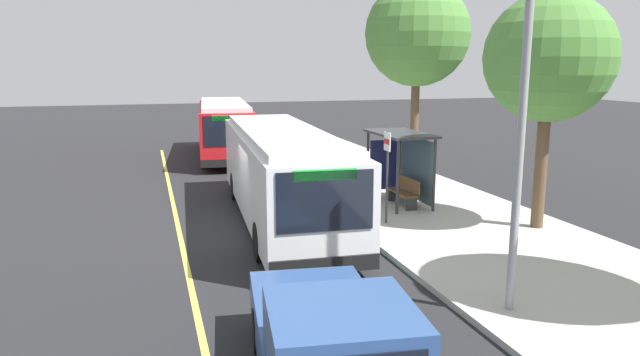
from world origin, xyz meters
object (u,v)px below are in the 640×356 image
(pickup_truck, at_px, (331,352))
(route_sign_post, at_px, (387,164))
(transit_bus_main, at_px, (282,171))
(transit_bus_second, at_px, (224,127))
(waiting_bench, at_px, (404,191))

(pickup_truck, height_order, route_sign_post, route_sign_post)
(transit_bus_main, relative_size, route_sign_post, 4.13)
(transit_bus_second, relative_size, pickup_truck, 1.91)
(transit_bus_main, bearing_deg, route_sign_post, 60.98)
(waiting_bench, height_order, route_sign_post, route_sign_post)
(transit_bus_second, distance_m, pickup_truck, 23.73)
(waiting_bench, distance_m, route_sign_post, 2.74)
(transit_bus_main, distance_m, transit_bus_second, 13.64)
(waiting_bench, bearing_deg, transit_bus_second, -162.04)
(transit_bus_second, xyz_separation_m, route_sign_post, (15.24, 2.84, 0.34))
(transit_bus_second, distance_m, waiting_bench, 14.07)
(transit_bus_second, bearing_deg, transit_bus_main, -0.13)
(pickup_truck, bearing_deg, transit_bus_main, 170.85)
(transit_bus_main, bearing_deg, pickup_truck, -9.15)
(transit_bus_second, height_order, waiting_bench, transit_bus_second)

